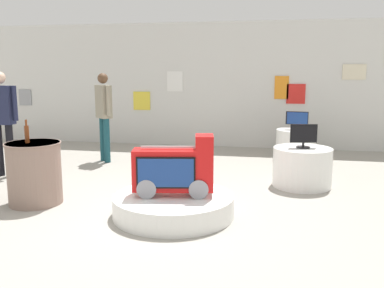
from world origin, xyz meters
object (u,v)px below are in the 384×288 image
main_display_pedestal (173,205)px  shopper_browsing_near_truck (104,110)px  tv_on_center_rear (297,120)px  side_table_round (35,173)px  display_pedestal_left_rear (302,167)px  novelty_firetruck_tv (175,171)px  display_pedestal_center_rear (296,144)px  tv_on_left_rear (304,136)px  shopper_browsing_rear (2,116)px  bottle_on_side_table (27,133)px

main_display_pedestal → shopper_browsing_near_truck: bearing=126.0°
tv_on_center_rear → shopper_browsing_near_truck: (-3.72, -0.92, 0.21)m
tv_on_center_rear → side_table_round: 5.13m
display_pedestal_left_rear → shopper_browsing_near_truck: (-3.71, 1.14, 0.71)m
novelty_firetruck_tv → side_table_round: bearing=176.0°
display_pedestal_center_rear → tv_on_center_rear: (0.00, -0.00, 0.50)m
tv_on_left_rear → tv_on_center_rear: (0.01, 2.06, 0.01)m
novelty_firetruck_tv → side_table_round: 1.98m
side_table_round → shopper_browsing_near_truck: bearing=92.3°
shopper_browsing_rear → display_pedestal_center_rear: bearing=25.3°
bottle_on_side_table → shopper_browsing_rear: (-1.27, 1.32, 0.07)m
novelty_firetruck_tv → side_table_round: novelty_firetruck_tv is taller
bottle_on_side_table → shopper_browsing_near_truck: (-0.05, 2.73, 0.06)m
display_pedestal_left_rear → side_table_round: bearing=-156.5°
tv_on_left_rear → display_pedestal_center_rear: 2.13m
main_display_pedestal → display_pedestal_left_rear: 2.38m
display_pedestal_left_rear → bottle_on_side_table: 4.04m
tv_on_left_rear → display_pedestal_center_rear: size_ratio=0.51×
main_display_pedestal → shopper_browsing_rear: 3.69m
novelty_firetruck_tv → display_pedestal_center_rear: (1.64, 3.77, -0.26)m
display_pedestal_left_rear → tv_on_center_rear: size_ratio=2.04×
novelty_firetruck_tv → bottle_on_side_table: bottle_on_side_table is taller
main_display_pedestal → shopper_browsing_near_truck: 3.62m
tv_on_left_rear → shopper_browsing_near_truck: (-3.71, 1.14, 0.22)m
display_pedestal_center_rear → side_table_round: bearing=-134.8°
tv_on_center_rear → side_table_round: (-3.61, -3.63, -0.38)m
tv_on_center_rear → novelty_firetruck_tv: bearing=-113.6°
tv_on_left_rear → shopper_browsing_rear: 4.94m
display_pedestal_left_rear → tv_on_left_rear: size_ratio=2.20×
tv_on_center_rear → bottle_on_side_table: bottle_on_side_table is taller
main_display_pedestal → shopper_browsing_near_truck: (-2.06, 2.84, 0.89)m
bottle_on_side_table → shopper_browsing_rear: 1.84m
display_pedestal_left_rear → shopper_browsing_near_truck: size_ratio=0.52×
tv_on_left_rear → bottle_on_side_table: (-3.66, -1.59, 0.16)m
bottle_on_side_table → shopper_browsing_rear: bearing=134.0°
shopper_browsing_rear → shopper_browsing_near_truck: bearing=49.2°
tv_on_left_rear → bottle_on_side_table: size_ratio=1.32×
side_table_round → shopper_browsing_near_truck: size_ratio=0.48×
side_table_round → tv_on_center_rear: bearing=45.1°
novelty_firetruck_tv → tv_on_left_rear: size_ratio=2.49×
main_display_pedestal → shopper_browsing_rear: size_ratio=0.85×
main_display_pedestal → bottle_on_side_table: 2.17m
tv_on_center_rear → shopper_browsing_near_truck: bearing=-166.1°
tv_on_center_rear → shopper_browsing_near_truck: 3.84m
display_pedestal_center_rear → bottle_on_side_table: size_ratio=2.57×
main_display_pedestal → novelty_firetruck_tv: bearing=-10.0°
display_pedestal_center_rear → tv_on_left_rear: bearing=-90.3°
bottle_on_side_table → shopper_browsing_near_truck: size_ratio=0.18×
tv_on_left_rear → display_pedestal_center_rear: tv_on_left_rear is taller
bottle_on_side_table → main_display_pedestal: bearing=-3.0°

